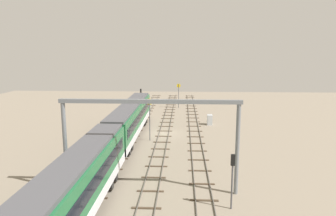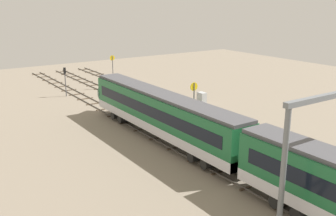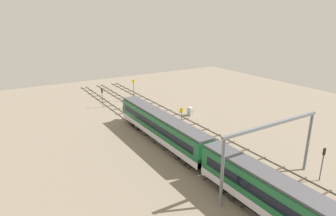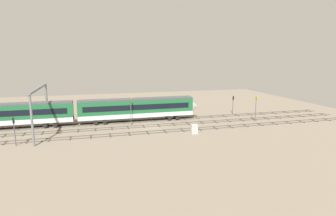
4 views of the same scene
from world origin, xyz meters
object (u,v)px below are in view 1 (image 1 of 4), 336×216
object	(u,v)px
train	(113,142)
overhead_gantry	(150,125)
signal_light_trackside_departure	(141,96)
speed_sign_near_foreground	(150,114)
relay_cabinet	(210,120)
signal_light_trackside_approach	(232,173)
speed_sign_mid_trackside	(179,93)

from	to	relation	value
train	overhead_gantry	bearing A→B (deg)	-142.67
train	signal_light_trackside_departure	size ratio (longest dim) A/B	11.63
speed_sign_near_foreground	relay_cabinet	bearing A→B (deg)	-42.35
signal_light_trackside_approach	relay_cabinet	bearing A→B (deg)	-1.34
overhead_gantry	signal_light_trackside_departure	world-z (taller)	overhead_gantry
train	overhead_gantry	xyz separation A→B (m)	(-6.17, -4.71, 3.46)
overhead_gantry	signal_light_trackside_departure	xyz separation A→B (m)	(41.37, 6.39, -3.27)
train	overhead_gantry	world-z (taller)	overhead_gantry
speed_sign_near_foreground	signal_light_trackside_approach	size ratio (longest dim) A/B	1.32
relay_cabinet	signal_light_trackside_departure	bearing A→B (deg)	42.51
signal_light_trackside_departure	speed_sign_near_foreground	bearing A→B (deg)	-169.59
speed_sign_near_foreground	signal_light_trackside_departure	size ratio (longest dim) A/B	1.37
speed_sign_near_foreground	signal_light_trackside_departure	distance (m)	25.52
overhead_gantry	signal_light_trackside_approach	bearing A→B (deg)	-112.07
overhead_gantry	speed_sign_near_foreground	size ratio (longest dim) A/B	2.62
overhead_gantry	signal_light_trackside_approach	distance (m)	7.90
train	speed_sign_mid_trackside	size ratio (longest dim) A/B	9.36
signal_light_trackside_approach	overhead_gantry	bearing A→B (deg)	67.93
speed_sign_near_foreground	signal_light_trackside_approach	world-z (taller)	speed_sign_near_foreground
train	speed_sign_mid_trackside	xyz separation A→B (m)	(36.08, -6.53, 0.75)
train	relay_cabinet	world-z (taller)	train
speed_sign_near_foreground	signal_light_trackside_approach	xyz separation A→B (m)	(-19.00, -8.49, -0.82)
train	relay_cabinet	bearing A→B (deg)	-30.94
speed_sign_near_foreground	signal_light_trackside_approach	bearing A→B (deg)	-155.93
speed_sign_near_foreground	speed_sign_mid_trackside	bearing A→B (deg)	-7.91
relay_cabinet	overhead_gantry	bearing A→B (deg)	164.34
speed_sign_mid_trackside	relay_cabinet	size ratio (longest dim) A/B	3.12
overhead_gantry	speed_sign_mid_trackside	bearing A→B (deg)	-2.47
train	signal_light_trackside_departure	distance (m)	35.24
train	signal_light_trackside_departure	bearing A→B (deg)	2.75
speed_sign_near_foreground	relay_cabinet	world-z (taller)	speed_sign_near_foreground
relay_cabinet	signal_light_trackside_approach	bearing A→B (deg)	178.66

